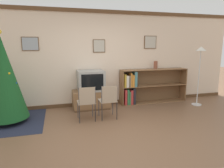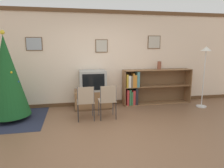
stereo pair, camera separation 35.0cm
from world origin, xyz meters
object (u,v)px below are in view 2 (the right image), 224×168
(bookshelf, at_px, (145,87))
(television, at_px, (93,80))
(standing_lamp, at_px, (205,61))
(tv_console, at_px, (93,99))
(folding_chair_left, at_px, (86,101))
(vase, at_px, (159,65))
(christmas_tree, at_px, (7,77))
(folding_chair_right, at_px, (108,100))

(bookshelf, bearing_deg, television, -175.66)
(bookshelf, height_order, standing_lamp, standing_lamp)
(tv_console, height_order, standing_lamp, standing_lamp)
(folding_chair_left, xyz_separation_m, bookshelf, (1.84, 1.04, 0.03))
(bookshelf, relative_size, vase, 8.72)
(folding_chair_left, bearing_deg, christmas_tree, 166.56)
(christmas_tree, xyz_separation_m, television, (2.01, 0.50, -0.24))
(folding_chair_left, bearing_deg, bookshelf, 29.56)
(folding_chair_left, distance_m, vase, 2.60)
(television, xyz_separation_m, standing_lamp, (3.06, -0.51, 0.52))
(christmas_tree, bearing_deg, bookshelf, 9.86)
(television, bearing_deg, folding_chair_right, -74.41)
(christmas_tree, bearing_deg, standing_lamp, -0.02)
(standing_lamp, bearing_deg, vase, 148.20)
(television, bearing_deg, bookshelf, 4.34)
(bookshelf, bearing_deg, christmas_tree, -170.14)
(television, xyz_separation_m, bookshelf, (1.58, 0.12, -0.28))
(television, distance_m, folding_chair_left, 1.01)
(christmas_tree, xyz_separation_m, vase, (4.02, 0.65, 0.12))
(vase, bearing_deg, bookshelf, -176.89)
(folding_chair_right, distance_m, vase, 2.16)
(tv_console, relative_size, standing_lamp, 0.59)
(tv_console, distance_m, folding_chair_right, 0.99)
(christmas_tree, relative_size, folding_chair_left, 2.51)
(christmas_tree, height_order, bookshelf, christmas_tree)
(christmas_tree, xyz_separation_m, folding_chair_left, (1.75, -0.42, -0.56))
(vase, bearing_deg, folding_chair_right, -148.65)
(television, bearing_deg, christmas_tree, -165.91)
(tv_console, height_order, vase, vase)
(tv_console, xyz_separation_m, folding_chair_right, (0.26, -0.93, 0.22))
(television, height_order, folding_chair_left, television)
(folding_chair_right, relative_size, vase, 3.43)
(folding_chair_left, relative_size, vase, 3.43)
(television, height_order, folding_chair_right, television)
(tv_console, xyz_separation_m, standing_lamp, (3.06, -0.51, 1.05))
(television, bearing_deg, folding_chair_left, -105.59)
(television, height_order, vase, vase)
(folding_chair_left, height_order, bookshelf, bookshelf)
(folding_chair_right, bearing_deg, tv_console, 105.55)
(tv_console, xyz_separation_m, bookshelf, (1.58, 0.12, 0.25))
(christmas_tree, xyz_separation_m, bookshelf, (3.59, 0.62, -0.52))
(christmas_tree, relative_size, standing_lamp, 1.21)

